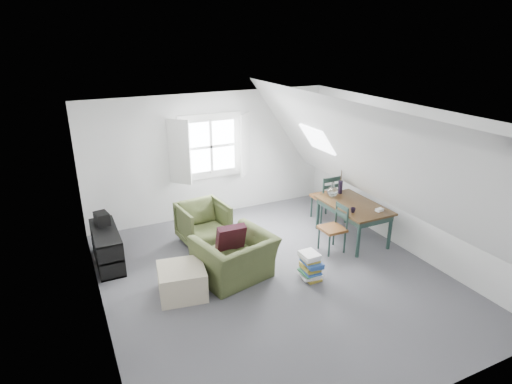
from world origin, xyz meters
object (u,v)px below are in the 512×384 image
ottoman (182,281)px  magazine_stack (310,266)px  armchair_far (204,242)px  dining_table (353,209)px  dining_chair_far (326,197)px  media_shelf (107,249)px  dining_chair_near (334,228)px  armchair_near (235,278)px

ottoman → magazine_stack: bearing=-13.3°
armchair_far → ottoman: size_ratio=1.25×
ottoman → dining_table: dining_table is taller
dining_table → dining_chair_far: dining_chair_far is taller
dining_chair_far → media_shelf: size_ratio=0.82×
dining_chair_far → dining_chair_near: 1.30m
armchair_far → dining_chair_far: 2.59m
armchair_near → magazine_stack: size_ratio=2.50×
media_shelf → dining_chair_far: bearing=-0.3°
armchair_near → dining_chair_far: (2.50, 1.24, 0.50)m
armchair_far → ottoman: (-0.82, -1.42, 0.22)m
dining_table → dining_chair_far: (0.04, 0.92, -0.10)m
armchair_near → dining_chair_near: 1.94m
dining_chair_near → media_shelf: bearing=-119.3°
dining_table → media_shelf: bearing=162.6°
armchair_far → dining_chair_far: size_ratio=0.86×
dining_chair_far → magazine_stack: 2.30m
armchair_near → armchair_far: 1.35m
media_shelf → magazine_stack: media_shelf is taller
armchair_far → magazine_stack: (1.08, -1.86, 0.22)m
dining_table → magazine_stack: (-1.42, -0.84, -0.37)m
ottoman → media_shelf: bearing=121.8°
ottoman → dining_table: (3.32, 0.39, 0.37)m
dining_chair_near → magazine_stack: size_ratio=1.91×
dining_table → armchair_far: bearing=153.4°
media_shelf → magazine_stack: (2.74, -1.81, -0.05)m
armchair_far → magazine_stack: bearing=-66.4°
dining_table → armchair_near: bearing=-176.7°
ottoman → magazine_stack: 1.95m
media_shelf → armchair_far: bearing=2.3°
media_shelf → magazine_stack: size_ratio=2.66×
dining_table → media_shelf: dining_table is taller
dining_chair_near → armchair_far: bearing=-133.9°
ottoman → dining_chair_far: bearing=21.3°
armchair_near → ottoman: 0.89m
armchair_near → dining_table: (2.46, 0.32, 0.59)m
armchair_far → magazine_stack: magazine_stack is taller
armchair_far → dining_chair_far: bearing=-8.9°
dining_table → dining_chair_far: 0.92m
ottoman → dining_chair_far: dining_chair_far is taller
dining_chair_near → magazine_stack: 1.06m
armchair_far → dining_chair_near: (1.93, -1.26, 0.43)m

